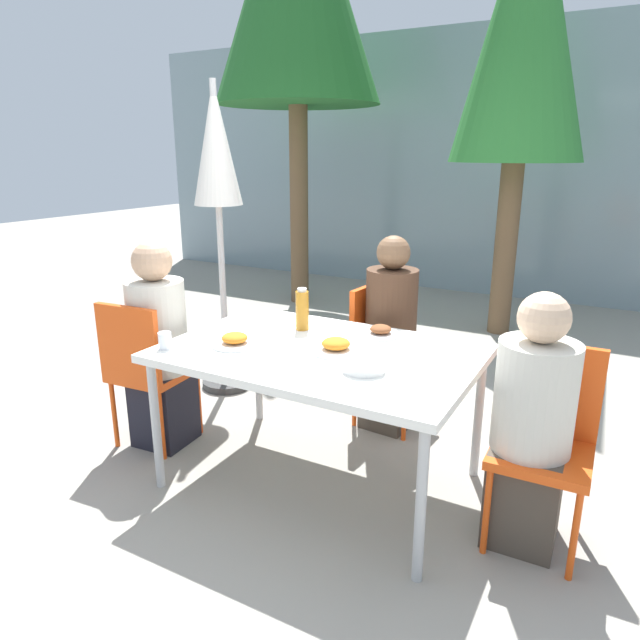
% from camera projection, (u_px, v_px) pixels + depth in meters
% --- Properties ---
extents(ground_plane, '(24.00, 24.00, 0.00)m').
position_uv_depth(ground_plane, '(320.00, 480.00, 2.98)').
color(ground_plane, gray).
extents(building_facade, '(10.00, 0.20, 3.00)m').
position_uv_depth(building_facade, '(518.00, 165.00, 6.42)').
color(building_facade, gray).
rests_on(building_facade, ground).
extents(dining_table, '(1.50, 1.00, 0.72)m').
position_uv_depth(dining_table, '(320.00, 359.00, 2.79)').
color(dining_table, white).
rests_on(dining_table, ground).
extents(chair_left, '(0.43, 0.43, 0.87)m').
position_uv_depth(chair_left, '(144.00, 364.00, 3.19)').
color(chair_left, '#E54C14').
rests_on(chair_left, ground).
extents(person_left, '(0.32, 0.32, 1.19)m').
position_uv_depth(person_left, '(159.00, 350.00, 3.22)').
color(person_left, black).
rests_on(person_left, ground).
extents(chair_right, '(0.41, 0.41, 0.87)m').
position_uv_depth(chair_right, '(546.00, 430.00, 2.44)').
color(chair_right, '#E54C14').
rests_on(chair_right, ground).
extents(person_right, '(0.33, 0.33, 1.12)m').
position_uv_depth(person_right, '(531.00, 430.00, 2.38)').
color(person_right, '#473D33').
rests_on(person_right, ground).
extents(chair_far, '(0.43, 0.43, 0.87)m').
position_uv_depth(chair_far, '(382.00, 344.00, 3.52)').
color(chair_far, '#E54C14').
rests_on(chair_far, ground).
extents(person_far, '(0.30, 0.30, 1.19)m').
position_uv_depth(person_far, '(390.00, 339.00, 3.42)').
color(person_far, '#473D33').
rests_on(person_far, ground).
extents(closed_umbrella, '(0.36, 0.36, 2.09)m').
position_uv_depth(closed_umbrella, '(217.00, 167.00, 3.74)').
color(closed_umbrella, '#333333').
rests_on(closed_umbrella, ground).
extents(plate_0, '(0.25, 0.25, 0.07)m').
position_uv_depth(plate_0, '(336.00, 347.00, 2.74)').
color(plate_0, white).
rests_on(plate_0, dining_table).
extents(plate_1, '(0.20, 0.20, 0.06)m').
position_uv_depth(plate_1, '(381.00, 332.00, 2.98)').
color(plate_1, white).
rests_on(plate_1, dining_table).
extents(plate_2, '(0.23, 0.23, 0.07)m').
position_uv_depth(plate_2, '(235.00, 341.00, 2.83)').
color(plate_2, white).
rests_on(plate_2, dining_table).
extents(bottle, '(0.07, 0.07, 0.23)m').
position_uv_depth(bottle, '(302.00, 310.00, 3.06)').
color(bottle, '#B7751E').
rests_on(bottle, dining_table).
extents(drinking_cup, '(0.06, 0.06, 0.08)m').
position_uv_depth(drinking_cup, '(165.00, 340.00, 2.78)').
color(drinking_cup, white).
rests_on(drinking_cup, dining_table).
extents(salad_bowl, '(0.19, 0.19, 0.06)m').
position_uv_depth(salad_bowl, '(364.00, 364.00, 2.50)').
color(salad_bowl, white).
rests_on(salad_bowl, dining_table).
extents(tree_behind_right, '(1.14, 1.14, 3.87)m').
position_uv_depth(tree_behind_right, '(527.00, 21.00, 4.67)').
color(tree_behind_right, brown).
rests_on(tree_behind_right, ground).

